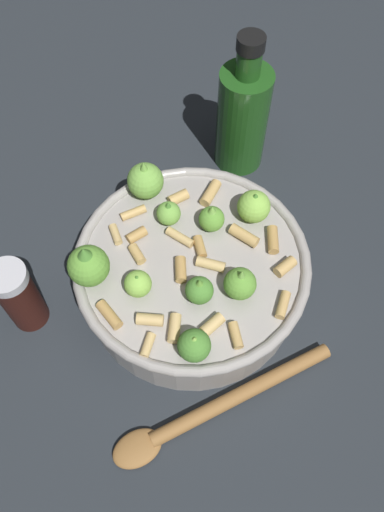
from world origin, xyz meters
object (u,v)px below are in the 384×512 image
pepper_shaker (19,296)px  olive_oil_bottle (243,116)px  cooking_pan (190,271)px  wooden_spoon (213,409)px

pepper_shaker → olive_oil_bottle: size_ratio=0.52×
cooking_pan → olive_oil_bottle: size_ratio=1.34×
wooden_spoon → cooking_pan: bearing=-106.9°
cooking_pan → pepper_shaker: 0.19m
pepper_shaker → wooden_spoon: pepper_shaker is taller
cooking_pan → wooden_spoon: size_ratio=1.02×
cooking_pan → olive_oil_bottle: bearing=-134.1°
pepper_shaker → cooking_pan: bearing=164.7°
cooking_pan → wooden_spoon: cooking_pan is taller
pepper_shaker → wooden_spoon: bearing=126.1°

